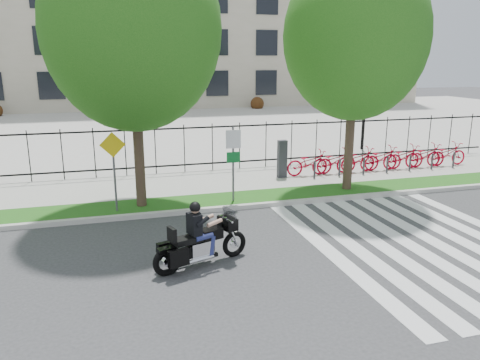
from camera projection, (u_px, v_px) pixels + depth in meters
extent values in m
plane|color=#333335|center=(249.00, 264.00, 11.22)|extent=(120.00, 120.00, 0.00)
cube|color=#BBB9B0|center=(211.00, 210.00, 15.02)|extent=(60.00, 0.20, 0.15)
cube|color=#1B5715|center=(206.00, 202.00, 15.81)|extent=(60.00, 1.50, 0.15)
cube|color=#A29E97|center=(193.00, 184.00, 18.14)|extent=(60.00, 3.50, 0.15)
cube|color=#A29E97|center=(150.00, 125.00, 34.48)|extent=(80.00, 34.00, 0.10)
cube|color=#A69D86|center=(128.00, 9.00, 50.60)|extent=(60.00, 20.00, 20.00)
cylinder|color=black|center=(364.00, 113.00, 24.55)|extent=(0.14, 0.14, 4.00)
cylinder|color=black|center=(366.00, 76.00, 24.08)|extent=(0.06, 0.70, 0.70)
sphere|color=white|center=(360.00, 74.00, 23.96)|extent=(0.36, 0.36, 0.36)
sphere|color=white|center=(373.00, 74.00, 24.14)|extent=(0.36, 0.36, 0.36)
cylinder|color=#382A1E|center=(139.00, 146.00, 14.74)|extent=(0.32, 0.32, 3.89)
ellipsoid|color=#185A14|center=(132.00, 28.00, 13.85)|extent=(5.33, 5.33, 6.13)
cylinder|color=#382A1E|center=(350.00, 136.00, 16.71)|extent=(0.32, 0.32, 3.87)
ellipsoid|color=#185A14|center=(356.00, 36.00, 15.86)|extent=(4.95, 4.95, 5.69)
cube|color=#2D2D33|center=(282.00, 159.00, 18.66)|extent=(0.35, 0.25, 1.50)
imported|color=#B8011B|center=(310.00, 163.00, 19.03)|extent=(1.97, 0.69, 1.03)
cylinder|color=#2D2D33|center=(315.00, 170.00, 18.61)|extent=(0.08, 0.08, 0.70)
imported|color=#B8011B|center=(334.00, 161.00, 19.33)|extent=(1.97, 0.69, 1.03)
cylinder|color=#2D2D33|center=(340.00, 168.00, 18.90)|extent=(0.08, 0.08, 0.70)
imported|color=#B8011B|center=(358.00, 160.00, 19.62)|extent=(1.97, 0.69, 1.03)
cylinder|color=#2D2D33|center=(364.00, 166.00, 19.20)|extent=(0.08, 0.08, 0.70)
imported|color=#B8011B|center=(381.00, 158.00, 19.91)|extent=(1.97, 0.69, 1.03)
cylinder|color=#2D2D33|center=(387.00, 165.00, 19.49)|extent=(0.08, 0.08, 0.70)
imported|color=#B8011B|center=(403.00, 157.00, 20.21)|extent=(1.97, 0.69, 1.03)
cylinder|color=#2D2D33|center=(410.00, 163.00, 19.78)|extent=(0.08, 0.08, 0.70)
imported|color=#B8011B|center=(425.00, 155.00, 20.50)|extent=(1.97, 0.69, 1.03)
cylinder|color=#2D2D33|center=(432.00, 161.00, 20.08)|extent=(0.08, 0.08, 0.70)
imported|color=#B8011B|center=(446.00, 154.00, 20.79)|extent=(1.97, 0.69, 1.03)
cylinder|color=#2D2D33|center=(454.00, 160.00, 20.37)|extent=(0.08, 0.08, 0.70)
cylinder|color=#59595B|center=(233.00, 164.00, 15.38)|extent=(0.07, 0.07, 2.50)
cube|color=white|center=(233.00, 139.00, 15.13)|extent=(0.50, 0.03, 0.60)
cube|color=#0C6626|center=(233.00, 157.00, 15.28)|extent=(0.45, 0.03, 0.35)
cylinder|color=#59595B|center=(114.00, 173.00, 14.39)|extent=(0.07, 0.07, 2.40)
cube|color=yellow|center=(113.00, 145.00, 14.12)|extent=(0.78, 0.03, 0.78)
torus|color=black|center=(234.00, 244.00, 11.57)|extent=(0.67, 0.33, 0.66)
torus|color=black|center=(167.00, 261.00, 10.57)|extent=(0.71, 0.36, 0.70)
cube|color=black|center=(228.00, 223.00, 11.32)|extent=(0.44, 0.59, 0.29)
cube|color=#26262B|center=(230.00, 214.00, 11.30)|extent=(0.29, 0.50, 0.29)
cube|color=silver|center=(200.00, 249.00, 11.02)|extent=(0.65, 0.49, 0.38)
cube|color=black|center=(211.00, 233.00, 11.10)|extent=(0.60, 0.48, 0.25)
cube|color=black|center=(187.00, 240.00, 10.76)|extent=(0.75, 0.54, 0.13)
cube|color=black|center=(172.00, 235.00, 10.50)|extent=(0.19, 0.34, 0.33)
cube|color=black|center=(178.00, 258.00, 10.38)|extent=(0.50, 0.30, 0.38)
cube|color=black|center=(167.00, 249.00, 10.84)|extent=(0.50, 0.30, 0.38)
cube|color=black|center=(194.00, 224.00, 10.78)|extent=(0.34, 0.44, 0.50)
sphere|color=tan|center=(195.00, 209.00, 10.70)|extent=(0.22, 0.22, 0.22)
sphere|color=black|center=(195.00, 207.00, 10.69)|extent=(0.26, 0.26, 0.26)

